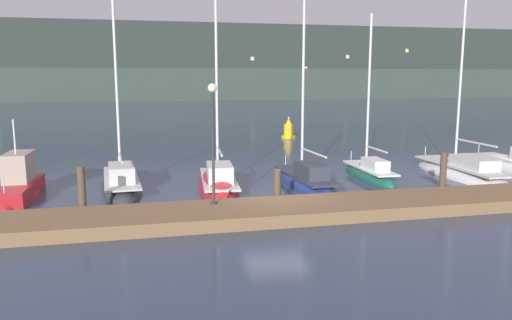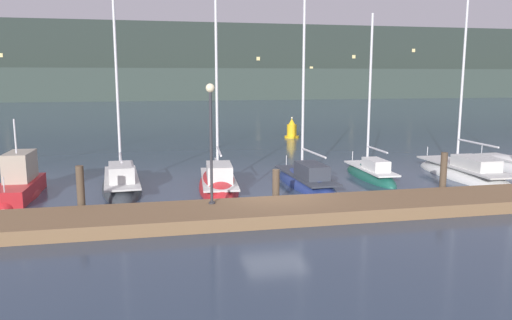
# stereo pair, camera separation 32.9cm
# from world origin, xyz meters

# --- Properties ---
(ground_plane) EXTENTS (400.00, 400.00, 0.00)m
(ground_plane) POSITION_xyz_m (0.00, 0.00, 0.00)
(ground_plane) COLOR #2D3D51
(dock) EXTENTS (35.65, 2.80, 0.45)m
(dock) POSITION_xyz_m (0.00, -1.80, 0.23)
(dock) COLOR brown
(dock) RESTS_ON ground
(mooring_pile_1) EXTENTS (0.28, 0.28, 1.86)m
(mooring_pile_1) POSITION_xyz_m (-7.30, -0.15, 0.93)
(mooring_pile_1) COLOR #4C3D2D
(mooring_pile_1) RESTS_ON ground
(mooring_pile_2) EXTENTS (0.28, 0.28, 1.44)m
(mooring_pile_2) POSITION_xyz_m (0.00, -0.15, 0.72)
(mooring_pile_2) COLOR #4C3D2D
(mooring_pile_2) RESTS_ON ground
(mooring_pile_3) EXTENTS (0.28, 0.28, 1.88)m
(mooring_pile_3) POSITION_xyz_m (7.30, -0.15, 0.94)
(mooring_pile_3) COLOR #4C3D2D
(mooring_pile_3) RESTS_ON ground
(motorboat_berth_2) EXTENTS (1.55, 4.57, 3.97)m
(motorboat_berth_2) POSITION_xyz_m (-10.24, 3.38, 0.29)
(motorboat_berth_2) COLOR red
(motorboat_berth_2) RESTS_ON ground
(sailboat_berth_3) EXTENTS (2.23, 6.79, 9.45)m
(sailboat_berth_3) POSITION_xyz_m (-6.11, 4.17, 0.13)
(sailboat_berth_3) COLOR #2D3338
(sailboat_berth_3) RESTS_ON ground
(sailboat_berth_4) EXTENTS (2.26, 6.31, 9.29)m
(sailboat_berth_4) POSITION_xyz_m (-1.82, 3.19, 0.11)
(sailboat_berth_4) COLOR red
(sailboat_berth_4) RESTS_ON ground
(sailboat_berth_5) EXTENTS (2.00, 6.33, 9.63)m
(sailboat_berth_5) POSITION_xyz_m (2.29, 3.13, 0.13)
(sailboat_berth_5) COLOR navy
(sailboat_berth_5) RESTS_ON ground
(sailboat_berth_6) EXTENTS (1.45, 5.27, 8.65)m
(sailboat_berth_6) POSITION_xyz_m (6.00, 4.11, 0.13)
(sailboat_berth_6) COLOR #195647
(sailboat_berth_6) RESTS_ON ground
(sailboat_berth_7) EXTENTS (2.08, 7.62, 10.92)m
(sailboat_berth_7) POSITION_xyz_m (10.62, 3.16, 0.13)
(sailboat_berth_7) COLOR white
(sailboat_berth_7) RESTS_ON ground
(channel_buoy) EXTENTS (1.20, 1.20, 1.74)m
(channel_buoy) POSITION_xyz_m (6.75, 20.97, 0.63)
(channel_buoy) COLOR gold
(channel_buoy) RESTS_ON ground
(dock_lamppost) EXTENTS (0.32, 0.32, 4.34)m
(dock_lamppost) POSITION_xyz_m (-2.65, -1.11, 3.33)
(dock_lamppost) COLOR #2D2D33
(dock_lamppost) RESTS_ON dock
(hillside_backdrop) EXTENTS (240.00, 23.00, 17.02)m
(hillside_backdrop) POSITION_xyz_m (3.71, 101.79, 7.84)
(hillside_backdrop) COLOR #28332D
(hillside_backdrop) RESTS_ON ground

